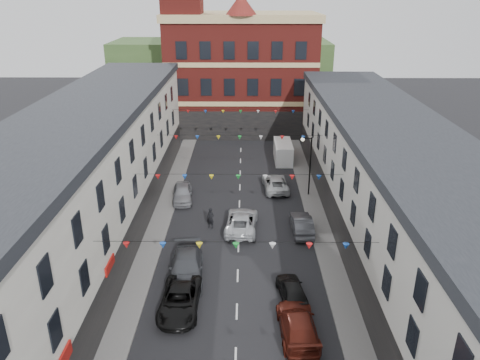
{
  "coord_description": "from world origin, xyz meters",
  "views": [
    {
      "loc": [
        0.43,
        -28.25,
        18.98
      ],
      "look_at": [
        0.09,
        8.41,
        3.93
      ],
      "focal_mm": 35.0,
      "sensor_mm": 36.0,
      "label": 1
    }
  ],
  "objects_px": {
    "street_lamp": "(308,158)",
    "car_right_f": "(275,183)",
    "car_left_c": "(180,300)",
    "car_left_e": "(182,193)",
    "pedestrian": "(211,218)",
    "car_left_d": "(187,267)",
    "car_right_e": "(302,224)",
    "white_van": "(283,152)",
    "car_right_d": "(292,290)",
    "car_right_c": "(298,325)",
    "moving_car": "(241,221)"
  },
  "relations": [
    {
      "from": "street_lamp",
      "to": "car_right_f",
      "type": "relative_size",
      "value": 1.17
    },
    {
      "from": "street_lamp",
      "to": "car_left_c",
      "type": "height_order",
      "value": "street_lamp"
    },
    {
      "from": "car_right_d",
      "to": "car_left_d",
      "type": "bearing_deg",
      "value": -26.13
    },
    {
      "from": "car_left_c",
      "to": "car_right_d",
      "type": "distance_m",
      "value": 7.3
    },
    {
      "from": "car_left_c",
      "to": "pedestrian",
      "type": "relative_size",
      "value": 2.88
    },
    {
      "from": "car_left_c",
      "to": "car_left_e",
      "type": "xyz_separation_m",
      "value": [
        -1.89,
        16.59,
        0.04
      ]
    },
    {
      "from": "car_right_e",
      "to": "pedestrian",
      "type": "height_order",
      "value": "pedestrian"
    },
    {
      "from": "car_right_d",
      "to": "car_right_f",
      "type": "bearing_deg",
      "value": -97.55
    },
    {
      "from": "street_lamp",
      "to": "car_left_c",
      "type": "distance_m",
      "value": 20.74
    },
    {
      "from": "car_left_d",
      "to": "car_right_d",
      "type": "relative_size",
      "value": 1.43
    },
    {
      "from": "street_lamp",
      "to": "car_left_c",
      "type": "xyz_separation_m",
      "value": [
        -10.15,
        -17.81,
        -3.17
      ]
    },
    {
      "from": "car_right_c",
      "to": "moving_car",
      "type": "xyz_separation_m",
      "value": [
        -3.38,
        13.13,
        0.0
      ]
    },
    {
      "from": "street_lamp",
      "to": "white_van",
      "type": "bearing_deg",
      "value": 98.62
    },
    {
      "from": "car_right_f",
      "to": "car_right_d",
      "type": "bearing_deg",
      "value": 85.94
    },
    {
      "from": "car_right_c",
      "to": "car_left_d",
      "type": "bearing_deg",
      "value": -42.45
    },
    {
      "from": "street_lamp",
      "to": "car_left_e",
      "type": "distance_m",
      "value": 12.5
    },
    {
      "from": "moving_car",
      "to": "car_right_f",
      "type": "bearing_deg",
      "value": -107.71
    },
    {
      "from": "car_left_e",
      "to": "car_right_c",
      "type": "height_order",
      "value": "car_left_e"
    },
    {
      "from": "pedestrian",
      "to": "car_left_d",
      "type": "bearing_deg",
      "value": -77.22
    },
    {
      "from": "pedestrian",
      "to": "car_right_d",
      "type": "bearing_deg",
      "value": -36.59
    },
    {
      "from": "moving_car",
      "to": "pedestrian",
      "type": "xyz_separation_m",
      "value": [
        -2.63,
        0.22,
        0.15
      ]
    },
    {
      "from": "car_left_c",
      "to": "moving_car",
      "type": "bearing_deg",
      "value": 71.33
    },
    {
      "from": "street_lamp",
      "to": "car_right_d",
      "type": "distance_m",
      "value": 17.19
    },
    {
      "from": "car_left_d",
      "to": "car_right_e",
      "type": "relative_size",
      "value": 1.26
    },
    {
      "from": "car_right_c",
      "to": "pedestrian",
      "type": "distance_m",
      "value": 14.64
    },
    {
      "from": "car_right_d",
      "to": "car_left_c",
      "type": "bearing_deg",
      "value": 1.75
    },
    {
      "from": "street_lamp",
      "to": "car_right_e",
      "type": "bearing_deg",
      "value": -99.65
    },
    {
      "from": "white_van",
      "to": "pedestrian",
      "type": "height_order",
      "value": "white_van"
    },
    {
      "from": "car_left_c",
      "to": "car_right_f",
      "type": "bearing_deg",
      "value": 70.38
    },
    {
      "from": "car_left_c",
      "to": "car_left_e",
      "type": "bearing_deg",
      "value": 97.38
    },
    {
      "from": "car_left_e",
      "to": "car_right_c",
      "type": "relative_size",
      "value": 0.86
    },
    {
      "from": "street_lamp",
      "to": "car_left_e",
      "type": "xyz_separation_m",
      "value": [
        -12.04,
        -1.22,
        -3.13
      ]
    },
    {
      "from": "street_lamp",
      "to": "car_right_e",
      "type": "height_order",
      "value": "street_lamp"
    },
    {
      "from": "car_right_d",
      "to": "car_right_e",
      "type": "relative_size",
      "value": 0.88
    },
    {
      "from": "car_right_c",
      "to": "car_right_f",
      "type": "height_order",
      "value": "car_right_c"
    },
    {
      "from": "car_left_e",
      "to": "white_van",
      "type": "distance_m",
      "value": 15.42
    },
    {
      "from": "street_lamp",
      "to": "moving_car",
      "type": "distance_m",
      "value": 9.97
    },
    {
      "from": "car_left_d",
      "to": "white_van",
      "type": "height_order",
      "value": "white_van"
    },
    {
      "from": "car_right_c",
      "to": "car_right_e",
      "type": "xyz_separation_m",
      "value": [
        1.68,
        12.68,
        -0.02
      ]
    },
    {
      "from": "street_lamp",
      "to": "white_van",
      "type": "distance_m",
      "value": 10.54
    },
    {
      "from": "car_right_d",
      "to": "car_right_f",
      "type": "height_order",
      "value": "car_right_f"
    },
    {
      "from": "car_right_c",
      "to": "car_right_e",
      "type": "relative_size",
      "value": 1.16
    },
    {
      "from": "car_left_c",
      "to": "car_left_e",
      "type": "relative_size",
      "value": 1.16
    },
    {
      "from": "car_right_c",
      "to": "moving_car",
      "type": "distance_m",
      "value": 13.56
    },
    {
      "from": "car_left_c",
      "to": "moving_car",
      "type": "relative_size",
      "value": 0.95
    },
    {
      "from": "car_right_e",
      "to": "white_van",
      "type": "height_order",
      "value": "white_van"
    },
    {
      "from": "car_right_d",
      "to": "moving_car",
      "type": "relative_size",
      "value": 0.72
    },
    {
      "from": "car_left_c",
      "to": "white_van",
      "type": "distance_m",
      "value": 29.17
    },
    {
      "from": "pedestrian",
      "to": "car_right_e",
      "type": "bearing_deg",
      "value": 16.93
    },
    {
      "from": "car_left_e",
      "to": "white_van",
      "type": "relative_size",
      "value": 0.88
    }
  ]
}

